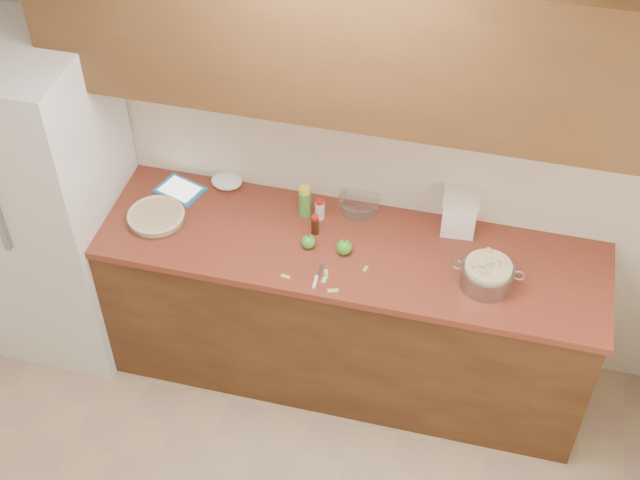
% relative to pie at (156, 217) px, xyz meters
% --- Properties ---
extents(room_shell, '(3.60, 3.60, 3.60)m').
position_rel_pie_xyz_m(room_shell, '(0.84, -1.43, 0.36)').
color(room_shell, '#A18268').
rests_on(room_shell, ground).
extents(counter_run, '(2.64, 0.68, 0.92)m').
position_rel_pie_xyz_m(counter_run, '(0.84, 0.05, -0.48)').
color(counter_run, '#573618').
rests_on(counter_run, ground).
extents(upper_cabinets, '(2.60, 0.34, 0.70)m').
position_rel_pie_xyz_m(upper_cabinets, '(0.84, 0.20, 1.01)').
color(upper_cabinets, brown).
rests_on(upper_cabinets, room_shell).
extents(fridge, '(0.70, 0.70, 1.80)m').
position_rel_pie_xyz_m(fridge, '(-0.60, 0.01, -0.04)').
color(fridge, silver).
rests_on(fridge, ground).
extents(pie, '(0.29, 0.29, 0.05)m').
position_rel_pie_xyz_m(pie, '(0.00, 0.00, 0.00)').
color(pie, silver).
rests_on(pie, counter_run).
extents(colander, '(0.33, 0.24, 0.12)m').
position_rel_pie_xyz_m(colander, '(1.60, -0.04, 0.03)').
color(colander, gray).
rests_on(colander, counter_run).
extents(flour_canister, '(0.18, 0.18, 0.21)m').
position_rel_pie_xyz_m(flour_canister, '(1.42, 0.30, 0.08)').
color(flour_canister, white).
rests_on(flour_canister, counter_run).
extents(tablet, '(0.26, 0.23, 0.02)m').
position_rel_pie_xyz_m(tablet, '(0.04, 0.23, -0.02)').
color(tablet, '#2779BE').
rests_on(tablet, counter_run).
extents(paring_knife, '(0.02, 0.17, 0.02)m').
position_rel_pie_xyz_m(paring_knife, '(0.85, -0.21, -0.02)').
color(paring_knife, gray).
rests_on(paring_knife, counter_run).
extents(lemon_bottle, '(0.06, 0.06, 0.17)m').
position_rel_pie_xyz_m(lemon_bottle, '(0.69, 0.22, 0.06)').
color(lemon_bottle, '#4C8C38').
rests_on(lemon_bottle, counter_run).
extents(cinnamon_shaker, '(0.05, 0.05, 0.11)m').
position_rel_pie_xyz_m(cinnamon_shaker, '(0.76, 0.21, 0.03)').
color(cinnamon_shaker, beige).
rests_on(cinnamon_shaker, counter_run).
extents(vanilla_bottle, '(0.04, 0.04, 0.11)m').
position_rel_pie_xyz_m(vanilla_bottle, '(0.77, 0.10, 0.03)').
color(vanilla_bottle, black).
rests_on(vanilla_bottle, counter_run).
extents(mixing_bowl, '(0.21, 0.21, 0.08)m').
position_rel_pie_xyz_m(mixing_bowl, '(0.94, 0.32, 0.02)').
color(mixing_bowl, silver).
rests_on(mixing_bowl, counter_run).
extents(paper_towel, '(0.17, 0.15, 0.07)m').
position_rel_pie_xyz_m(paper_towel, '(0.25, 0.32, 0.01)').
color(paper_towel, white).
rests_on(paper_towel, counter_run).
extents(apple_left, '(0.07, 0.07, 0.08)m').
position_rel_pie_xyz_m(apple_left, '(0.76, -0.00, 0.01)').
color(apple_left, '#3C9325').
rests_on(apple_left, counter_run).
extents(apple_center, '(0.08, 0.08, 0.09)m').
position_rel_pie_xyz_m(apple_center, '(0.93, 0.00, 0.01)').
color(apple_center, '#3C9325').
rests_on(apple_center, counter_run).
extents(peel_a, '(0.03, 0.05, 0.00)m').
position_rel_pie_xyz_m(peel_a, '(0.88, -0.18, -0.02)').
color(peel_a, '#95C861').
rests_on(peel_a, counter_run).
extents(peel_b, '(0.03, 0.04, 0.00)m').
position_rel_pie_xyz_m(peel_b, '(0.88, -0.15, -0.02)').
color(peel_b, '#95C861').
rests_on(peel_b, counter_run).
extents(peel_c, '(0.05, 0.03, 0.00)m').
position_rel_pie_xyz_m(peel_c, '(0.94, -0.24, -0.02)').
color(peel_c, '#95C861').
rests_on(peel_c, counter_run).
extents(peel_d, '(0.02, 0.04, 0.00)m').
position_rel_pie_xyz_m(peel_d, '(1.05, -0.08, -0.02)').
color(peel_d, '#95C861').
rests_on(peel_d, counter_run).
extents(peel_e, '(0.05, 0.02, 0.00)m').
position_rel_pie_xyz_m(peel_e, '(0.71, -0.21, -0.02)').
color(peel_e, '#95C861').
rests_on(peel_e, counter_run).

